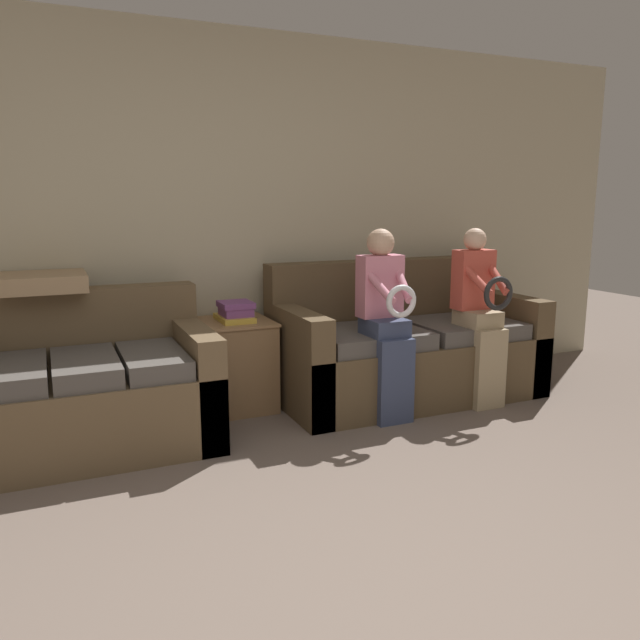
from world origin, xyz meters
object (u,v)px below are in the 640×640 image
throw_pillow (44,282)px  child_left_seated (386,315)px  couch_main (405,349)px  side_shelf (236,363)px  book_stack (235,312)px  couch_side (86,391)px  child_right_seated (480,309)px

throw_pillow → child_left_seated: bearing=-17.1°
couch_main → child_left_seated: bearing=-135.6°
couch_main → throw_pillow: bearing=174.0°
child_left_seated → side_shelf: child_left_seated is taller
child_left_seated → throw_pillow: 2.09m
couch_main → book_stack: couch_main is taller
couch_side → book_stack: (0.98, 0.28, 0.35)m
child_left_seated → couch_side: bearing=171.0°
child_left_seated → book_stack: 1.01m
child_left_seated → side_shelf: (-0.83, 0.58, -0.37)m
couch_side → child_right_seated: 2.59m
couch_main → side_shelf: (-1.20, 0.22, -0.03)m
side_shelf → book_stack: bearing=-60.9°
child_left_seated → throw_pillow: (-1.99, 0.61, 0.25)m
child_right_seated → couch_main: bearing=135.3°
book_stack → throw_pillow: size_ratio=0.67×
book_stack → throw_pillow: 1.19m
throw_pillow → child_right_seated: bearing=-12.7°
couch_side → child_right_seated: child_right_seated is taller
child_left_seated → throw_pillow: size_ratio=2.59×
child_right_seated → throw_pillow: bearing=167.3°
throw_pillow → couch_side: bearing=-61.4°
couch_side → book_stack: size_ratio=4.44×
couch_side → throw_pillow: bearing=118.6°
child_right_seated → side_shelf: bearing=159.7°
couch_side → throw_pillow: 0.71m
throw_pillow → side_shelf: bearing=-1.5°
child_left_seated → book_stack: child_left_seated is taller
couch_main → child_right_seated: (0.37, -0.37, 0.33)m
book_stack → throw_pillow: (-1.16, 0.04, 0.26)m
couch_main → side_shelf: couch_main is taller
child_left_seated → child_right_seated: (0.74, -0.00, -0.01)m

